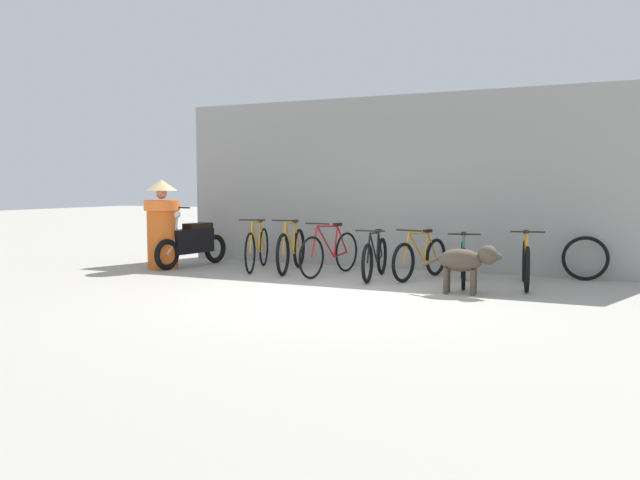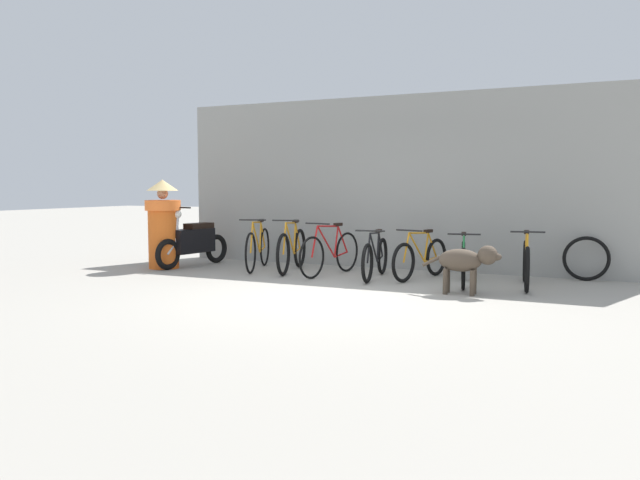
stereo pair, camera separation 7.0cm
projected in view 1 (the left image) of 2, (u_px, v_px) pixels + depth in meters
The scene contains 13 objects.
ground_plane at pixel (327, 297), 8.24m from camera, with size 60.00×60.00×0.00m, color #9E998E.
shop_wall_back at pixel (398, 183), 11.01m from camera, with size 8.42×0.20×3.04m.
bicycle_0 at pixel (257, 248), 10.91m from camera, with size 0.61×1.71×0.90m.
bicycle_1 at pixel (291, 250), 10.66m from camera, with size 0.50×1.73×0.91m.
bicycle_2 at pixel (330, 253), 10.23m from camera, with size 0.46×1.69×0.88m.
bicycle_3 at pixel (375, 258), 9.87m from camera, with size 0.46×1.63×0.79m.
bicycle_4 at pixel (420, 258), 9.81m from camera, with size 0.56×1.54×0.80m.
bicycle_5 at pixel (463, 263), 9.28m from camera, with size 0.50×1.66×0.79m.
bicycle_6 at pixel (526, 264), 9.02m from camera, with size 0.46×1.65×0.84m.
motorcycle at pixel (192, 243), 11.34m from camera, with size 0.58×1.76×1.10m.
stray_dog at pixel (467, 261), 8.38m from camera, with size 1.06×0.33×0.68m.
person_in_robes at pixel (162, 223), 11.04m from camera, with size 0.88×0.88×1.57m.
spare_tire_left at pixel (585, 258), 9.62m from camera, with size 0.69×0.11×0.69m.
Camera 1 is at (3.24, -7.47, 1.45)m, focal length 35.00 mm.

